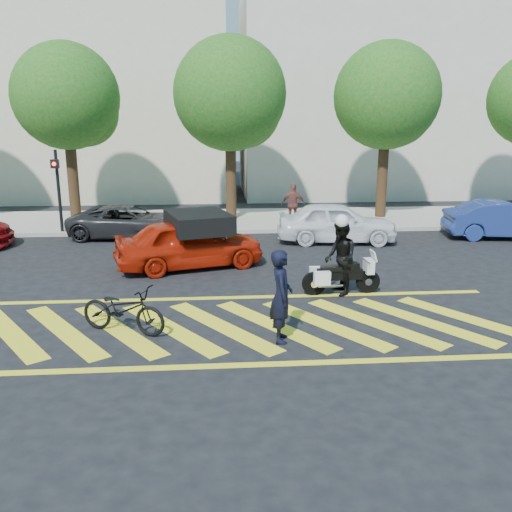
{
  "coord_description": "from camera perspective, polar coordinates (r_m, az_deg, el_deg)",
  "views": [
    {
      "loc": [
        -0.72,
        -10.86,
        4.34
      ],
      "look_at": [
        0.28,
        1.93,
        1.05
      ],
      "focal_mm": 38.0,
      "sensor_mm": 36.0,
      "label": 1
    }
  ],
  "objects": [
    {
      "name": "building_right",
      "position": [
        33.33,
        13.03,
        16.02
      ],
      "size": [
        16.0,
        8.0,
        11.0
      ],
      "primitive_type": "cube",
      "color": "beige",
      "rests_on": "ground"
    },
    {
      "name": "police_motorcycle",
      "position": [
        13.79,
        8.85,
        -2.05
      ],
      "size": [
        2.01,
        0.65,
        0.88
      ],
      "rotation": [
        0.0,
        0.0,
        0.05
      ],
      "color": "black",
      "rests_on": "ground"
    },
    {
      "name": "parked_right",
      "position": [
        21.92,
        24.65,
        3.49
      ],
      "size": [
        4.35,
        2.0,
        1.38
      ],
      "primitive_type": "imported",
      "rotation": [
        0.0,
        0.0,
        1.44
      ],
      "color": "navy",
      "rests_on": "ground"
    },
    {
      "name": "crosswalk",
      "position": [
        11.72,
        -0.81,
        -7.34
      ],
      "size": [
        12.33,
        4.0,
        0.01
      ],
      "color": "yellow",
      "rests_on": "ground"
    },
    {
      "name": "building_left",
      "position": [
        32.69,
        -17.93,
        14.87
      ],
      "size": [
        16.0,
        8.0,
        10.0
      ],
      "primitive_type": "cube",
      "color": "beige",
      "rests_on": "ground"
    },
    {
      "name": "tree_right",
      "position": [
        24.09,
        13.85,
        15.66
      ],
      "size": [
        4.4,
        4.4,
        7.41
      ],
      "color": "black",
      "rests_on": "ground"
    },
    {
      "name": "tree_left",
      "position": [
        23.62,
        -18.97,
        15.22
      ],
      "size": [
        4.2,
        4.2,
        7.26
      ],
      "color": "black",
      "rests_on": "ground"
    },
    {
      "name": "pedestrian_right",
      "position": [
        21.69,
        3.95,
        5.44
      ],
      "size": [
        1.05,
        0.65,
        1.66
      ],
      "primitive_type": "imported",
      "rotation": [
        0.0,
        0.0,
        2.87
      ],
      "color": "brown",
      "rests_on": "sidewalk"
    },
    {
      "name": "tree_center",
      "position": [
        22.96,
        -2.42,
        16.26
      ],
      "size": [
        4.6,
        4.6,
        7.56
      ],
      "color": "black",
      "rests_on": "ground"
    },
    {
      "name": "ground",
      "position": [
        11.72,
        -0.62,
        -7.35
      ],
      "size": [
        90.0,
        90.0,
        0.0
      ],
      "primitive_type": "plane",
      "color": "black",
      "rests_on": "ground"
    },
    {
      "name": "parked_mid_left",
      "position": [
        20.59,
        -13.29,
        3.53
      ],
      "size": [
        4.5,
        2.44,
        1.2
      ],
      "primitive_type": "imported",
      "rotation": [
        0.0,
        0.0,
        1.46
      ],
      "color": "black",
      "rests_on": "ground"
    },
    {
      "name": "officer_moto",
      "position": [
        13.66,
        8.86,
        -0.2
      ],
      "size": [
        0.76,
        0.95,
        1.88
      ],
      "primitive_type": "imported",
      "rotation": [
        0.0,
        0.0,
        -1.52
      ],
      "color": "black",
      "rests_on": "ground"
    },
    {
      "name": "red_convertible",
      "position": [
        16.11,
        -7.03,
        1.35
      ],
      "size": [
        4.65,
        2.91,
        1.47
      ],
      "primitive_type": "imported",
      "rotation": [
        0.0,
        0.0,
        1.86
      ],
      "color": "#B01B08",
      "rests_on": "ground"
    },
    {
      "name": "signal_pole",
      "position": [
        21.53,
        -20.14,
        7.06
      ],
      "size": [
        0.28,
        0.43,
        3.2
      ],
      "color": "black",
      "rests_on": "ground"
    },
    {
      "name": "bicycle",
      "position": [
        11.53,
        -13.81,
        -5.48
      ],
      "size": [
        2.02,
        1.38,
        1.01
      ],
      "primitive_type": "imported",
      "rotation": [
        0.0,
        0.0,
        1.16
      ],
      "color": "black",
      "rests_on": "ground"
    },
    {
      "name": "sidewalk",
      "position": [
        23.27,
        -2.6,
        3.8
      ],
      "size": [
        60.0,
        5.0,
        0.15
      ],
      "primitive_type": "cube",
      "color": "#9E998E",
      "rests_on": "ground"
    },
    {
      "name": "parked_mid_right",
      "position": [
        19.5,
        8.49,
        3.52
      ],
      "size": [
        4.36,
        2.11,
        1.44
      ],
      "primitive_type": "imported",
      "rotation": [
        0.0,
        0.0,
        1.47
      ],
      "color": "white",
      "rests_on": "ground"
    },
    {
      "name": "officer_bike",
      "position": [
        10.68,
        2.67,
        -4.23
      ],
      "size": [
        0.49,
        0.71,
        1.87
      ],
      "primitive_type": "imported",
      "rotation": [
        0.0,
        0.0,
        1.51
      ],
      "color": "black",
      "rests_on": "ground"
    }
  ]
}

